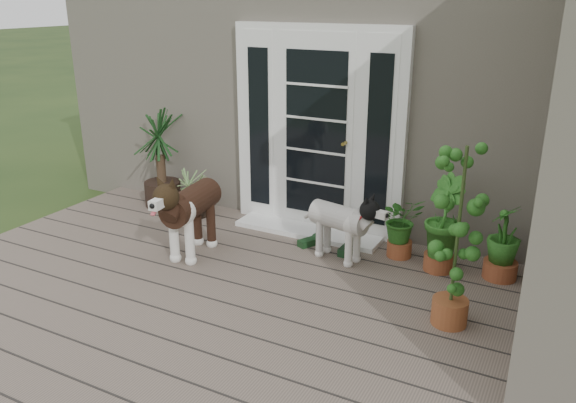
% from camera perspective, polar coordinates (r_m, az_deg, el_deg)
% --- Properties ---
extents(deck, '(6.20, 4.60, 0.12)m').
position_cam_1_polar(deck, '(4.61, -6.90, -12.80)').
color(deck, '#6B5B4C').
rests_on(deck, ground).
extents(house_main, '(7.40, 4.00, 3.10)m').
position_cam_1_polar(house_main, '(7.82, 10.86, 12.20)').
color(house_main, '#665E54').
rests_on(house_main, ground).
extents(door_unit, '(1.90, 0.14, 2.15)m').
position_cam_1_polar(door_unit, '(6.05, 2.93, 6.98)').
color(door_unit, white).
rests_on(door_unit, deck).
extents(door_step, '(1.60, 0.40, 0.05)m').
position_cam_1_polar(door_step, '(6.20, 1.98, -2.89)').
color(door_step, white).
rests_on(door_step, deck).
extents(brindle_dog, '(0.51, 0.98, 0.79)m').
position_cam_1_polar(brindle_dog, '(5.64, -9.47, -1.48)').
color(brindle_dog, '#392014').
rests_on(brindle_dog, deck).
extents(white_dog, '(0.81, 0.48, 0.63)m').
position_cam_1_polar(white_dog, '(5.51, 5.03, -2.70)').
color(white_dog, white).
rests_on(white_dog, deck).
extents(spider_plant, '(0.73, 0.73, 0.60)m').
position_cam_1_polar(spider_plant, '(6.69, -9.38, 1.10)').
color(spider_plant, '#9CAC6A').
rests_on(spider_plant, deck).
extents(yucca, '(0.86, 0.86, 1.18)m').
position_cam_1_polar(yucca, '(7.00, -12.52, 4.20)').
color(yucca, black).
rests_on(yucca, deck).
extents(herb_a, '(0.59, 0.59, 0.53)m').
position_cam_1_polar(herb_a, '(5.67, 11.06, -2.87)').
color(herb_a, '#18561A').
rests_on(herb_a, deck).
extents(herb_b, '(0.61, 0.61, 0.68)m').
position_cam_1_polar(herb_b, '(5.44, 14.87, -3.32)').
color(herb_b, '#2A5B1A').
rests_on(herb_b, deck).
extents(herb_c, '(0.44, 0.44, 0.55)m').
position_cam_1_polar(herb_c, '(5.48, 20.45, -4.48)').
color(herb_c, '#265B1A').
rests_on(herb_c, deck).
extents(sapling, '(0.54, 0.54, 1.47)m').
position_cam_1_polar(sapling, '(4.43, 16.43, -3.31)').
color(sapling, '#18561B').
rests_on(sapling, deck).
extents(clog_left, '(0.17, 0.34, 0.10)m').
position_cam_1_polar(clog_left, '(5.75, 6.02, -4.58)').
color(clog_left, black).
rests_on(clog_left, deck).
extents(clog_right, '(0.26, 0.33, 0.09)m').
position_cam_1_polar(clog_right, '(5.90, 2.20, -3.91)').
color(clog_right, '#153618').
rests_on(clog_right, deck).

